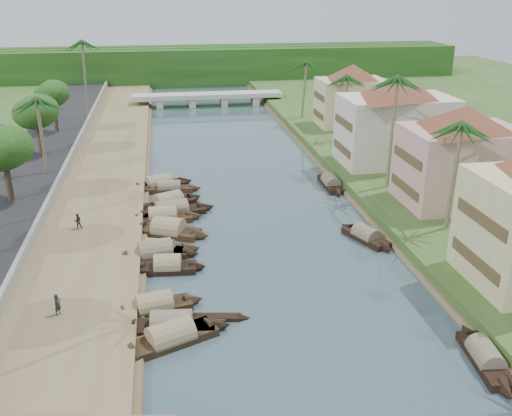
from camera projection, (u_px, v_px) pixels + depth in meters
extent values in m
plane|color=#374B52|center=(291.00, 300.00, 41.83)|extent=(220.00, 220.00, 0.00)
cube|color=brown|center=(93.00, 209.00, 57.63)|extent=(10.00, 180.00, 0.80)
cube|color=#2F471C|center=(420.00, 188.00, 62.83)|extent=(16.00, 180.00, 1.20)
cube|color=black|center=(5.00, 211.00, 56.24)|extent=(8.00, 180.00, 1.40)
cube|color=slate|center=(49.00, 202.00, 56.65)|extent=(0.40, 180.00, 1.10)
cube|color=#163D10|center=(199.00, 68.00, 127.55)|extent=(120.00, 4.00, 8.00)
cube|color=#163D10|center=(197.00, 65.00, 132.14)|extent=(120.00, 4.00, 8.00)
cube|color=#163D10|center=(196.00, 62.00, 136.73)|extent=(120.00, 4.00, 8.00)
cube|color=#A8A99E|center=(208.00, 95.00, 107.18)|extent=(28.00, 4.00, 0.80)
cube|color=#A8A99E|center=(160.00, 103.00, 106.23)|extent=(1.20, 3.50, 1.80)
cube|color=#A8A99E|center=(192.00, 102.00, 107.13)|extent=(1.20, 3.50, 1.80)
cube|color=#A8A99E|center=(224.00, 101.00, 108.03)|extent=(1.20, 3.50, 1.80)
cube|color=#A8A99E|center=(255.00, 100.00, 108.94)|extent=(1.20, 3.50, 1.80)
cube|color=#4C3C23|center=(474.00, 260.00, 40.77)|extent=(0.10, 6.40, 0.90)
cube|color=#4C3C23|center=(481.00, 219.00, 39.60)|extent=(0.10, 6.40, 0.90)
cube|color=tan|center=(460.00, 166.00, 55.87)|extent=(11.00, 8.00, 7.50)
pyramid|color=brown|center=(467.00, 117.00, 54.09)|extent=(14.11, 14.11, 2.20)
cube|color=#4C3C23|center=(405.00, 187.00, 55.73)|extent=(0.10, 6.40, 0.90)
cube|color=#4C3C23|center=(408.00, 158.00, 54.63)|extent=(0.10, 6.40, 0.90)
cube|color=beige|center=(395.00, 130.00, 68.48)|extent=(13.00, 8.00, 8.00)
pyramid|color=brown|center=(399.00, 87.00, 66.61)|extent=(15.59, 15.59, 2.20)
cube|color=#4C3C23|center=(342.00, 149.00, 68.23)|extent=(0.10, 6.40, 0.90)
cube|color=#4C3C23|center=(343.00, 122.00, 67.05)|extent=(0.10, 6.40, 0.90)
cube|color=#CFC48A|center=(351.00, 102.00, 87.17)|extent=(10.00, 7.00, 7.00)
pyramid|color=brown|center=(353.00, 72.00, 85.48)|extent=(12.62, 12.62, 2.20)
cube|color=#4C3C23|center=(318.00, 115.00, 87.05)|extent=(0.10, 5.60, 0.90)
cube|color=#4C3C23|center=(319.00, 96.00, 86.02)|extent=(0.10, 5.60, 0.90)
cube|color=black|center=(171.00, 341.00, 36.70)|extent=(6.35, 4.15, 0.70)
cone|color=black|center=(217.00, 324.00, 38.36)|extent=(2.28, 2.26, 1.91)
cone|color=black|center=(121.00, 357.00, 34.97)|extent=(2.28, 2.26, 1.91)
cylinder|color=#907D5C|center=(171.00, 336.00, 36.56)|extent=(5.06, 3.66, 1.98)
cube|color=black|center=(172.00, 329.00, 38.01)|extent=(5.91, 2.44, 0.70)
cone|color=black|center=(220.00, 326.00, 38.14)|extent=(1.82, 1.82, 1.83)
cone|color=black|center=(124.00, 329.00, 37.81)|extent=(1.82, 1.82, 1.83)
cylinder|color=#776B59|center=(172.00, 324.00, 37.87)|extent=(4.57, 2.37, 1.91)
cube|color=black|center=(155.00, 309.00, 40.28)|extent=(5.44, 2.80, 0.70)
cone|color=black|center=(194.00, 300.00, 41.22)|extent=(1.80, 1.86, 1.75)
cone|color=black|center=(113.00, 316.00, 39.27)|extent=(1.80, 1.86, 1.75)
cylinder|color=#907D5C|center=(154.00, 304.00, 40.14)|extent=(4.26, 2.61, 1.83)
cube|color=black|center=(168.00, 269.00, 45.92)|extent=(4.64, 2.13, 0.70)
cone|color=black|center=(199.00, 267.00, 46.06)|extent=(1.47, 1.68, 1.70)
cone|color=black|center=(137.00, 269.00, 45.73)|extent=(1.47, 1.68, 1.70)
cylinder|color=#907D5C|center=(168.00, 265.00, 45.78)|extent=(3.59, 2.11, 1.81)
cube|color=black|center=(156.00, 256.00, 48.18)|extent=(5.95, 2.99, 0.70)
cone|color=black|center=(192.00, 249.00, 49.13)|extent=(1.96, 2.09, 2.01)
cone|color=black|center=(118.00, 260.00, 47.18)|extent=(1.96, 2.09, 2.01)
cylinder|color=#776B59|center=(156.00, 252.00, 48.04)|extent=(4.65, 2.84, 2.12)
cube|color=black|center=(160.00, 252.00, 48.79)|extent=(5.29, 3.19, 0.70)
cone|color=black|center=(192.00, 254.00, 48.30)|extent=(1.85, 1.83, 1.59)
cone|color=black|center=(129.00, 249.00, 49.23)|extent=(1.85, 1.83, 1.59)
cylinder|color=#907D5C|center=(160.00, 248.00, 48.65)|extent=(4.19, 2.85, 1.65)
cube|color=black|center=(169.00, 233.00, 52.61)|extent=(6.15, 4.45, 0.70)
cone|color=black|center=(201.00, 236.00, 51.74)|extent=(2.38, 2.49, 2.12)
cone|color=black|center=(137.00, 228.00, 53.43)|extent=(2.38, 2.49, 2.12)
cylinder|color=#907D5C|center=(169.00, 229.00, 52.47)|extent=(4.96, 3.94, 2.24)
cube|color=black|center=(172.00, 213.00, 57.03)|extent=(6.82, 3.28, 0.70)
cone|color=black|center=(207.00, 208.00, 58.23)|extent=(2.19, 2.11, 1.97)
cone|color=black|center=(136.00, 218.00, 55.76)|extent=(2.19, 2.11, 1.97)
cylinder|color=#776B59|center=(172.00, 210.00, 56.89)|extent=(5.32, 3.03, 2.03)
cube|color=black|center=(163.00, 219.00, 55.57)|extent=(5.70, 1.91, 0.70)
cone|color=black|center=(195.00, 217.00, 56.04)|extent=(1.65, 1.69, 1.86)
cone|color=black|center=(130.00, 221.00, 55.04)|extent=(1.65, 1.69, 1.86)
cylinder|color=#907D5C|center=(163.00, 216.00, 55.43)|extent=(4.36, 1.97, 1.94)
cube|color=black|center=(169.00, 205.00, 59.21)|extent=(6.01, 4.38, 0.70)
cone|color=black|center=(195.00, 198.00, 60.94)|extent=(2.29, 2.34, 1.95)
cone|color=black|center=(141.00, 211.00, 57.41)|extent=(2.29, 2.34, 1.95)
cylinder|color=#907D5C|center=(168.00, 201.00, 59.07)|extent=(4.84, 3.83, 2.05)
cube|color=black|center=(169.00, 190.00, 63.46)|extent=(5.34, 1.82, 0.70)
cone|color=black|center=(196.00, 189.00, 63.69)|extent=(1.57, 1.41, 1.49)
cone|color=black|center=(143.00, 190.00, 63.18)|extent=(1.57, 1.41, 1.49)
cylinder|color=#776B59|center=(169.00, 187.00, 63.32)|extent=(4.11, 1.79, 1.52)
cube|color=black|center=(160.00, 186.00, 64.69)|extent=(6.03, 3.35, 0.70)
cone|color=black|center=(186.00, 182.00, 65.92)|extent=(2.05, 2.06, 1.86)
cone|color=black|center=(132.00, 189.00, 63.41)|extent=(2.05, 2.06, 1.86)
cylinder|color=#907D5C|center=(159.00, 183.00, 64.55)|extent=(4.75, 3.05, 1.94)
cube|color=black|center=(485.00, 361.00, 34.76)|extent=(2.17, 5.59, 0.70)
cone|color=black|center=(465.00, 331.00, 37.54)|extent=(1.56, 1.69, 1.57)
cone|color=black|center=(507.00, 393.00, 31.92)|extent=(1.56, 1.69, 1.57)
cylinder|color=#776B59|center=(485.00, 356.00, 34.62)|extent=(2.08, 4.32, 1.61)
cube|color=black|center=(366.00, 238.00, 51.43)|extent=(3.37, 5.22, 0.70)
cone|color=black|center=(346.00, 227.00, 53.60)|extent=(1.86, 1.87, 1.59)
cone|color=black|center=(388.00, 249.00, 49.21)|extent=(1.86, 1.87, 1.59)
cylinder|color=#776B59|center=(366.00, 235.00, 51.29)|extent=(2.98, 4.15, 1.65)
cube|color=black|center=(331.00, 185.00, 65.08)|extent=(1.70, 5.78, 0.70)
cone|color=black|center=(323.00, 176.00, 67.99)|extent=(1.50, 1.65, 1.67)
cone|color=black|center=(339.00, 194.00, 62.10)|extent=(1.50, 1.65, 1.67)
cylinder|color=#776B59|center=(331.00, 182.00, 64.94)|extent=(1.75, 4.42, 1.72)
cube|color=black|center=(217.00, 318.00, 39.42)|extent=(3.48, 1.32, 0.35)
cone|color=black|center=(244.00, 318.00, 39.41)|extent=(0.96, 0.89, 0.76)
cone|color=black|center=(189.00, 318.00, 39.43)|extent=(0.96, 0.89, 0.76)
cube|color=black|center=(164.00, 215.00, 56.80)|extent=(4.15, 1.79, 0.35)
cone|color=black|center=(186.00, 212.00, 57.65)|extent=(1.19, 1.04, 0.82)
cone|color=black|center=(141.00, 219.00, 55.95)|extent=(1.19, 1.04, 0.82)
cylinder|color=#73674C|center=(453.00, 177.00, 49.31)|extent=(0.64, 0.36, 9.60)
sphere|color=#184818|center=(460.00, 125.00, 47.62)|extent=(3.20, 3.20, 3.20)
cylinder|color=#73674C|center=(392.00, 133.00, 59.42)|extent=(0.49, 0.36, 11.78)
sphere|color=#184818|center=(397.00, 78.00, 57.35)|extent=(3.20, 3.20, 3.20)
cylinder|color=#73674C|center=(343.00, 109.00, 78.30)|extent=(0.91, 0.36, 8.84)
sphere|color=#184818|center=(345.00, 77.00, 76.74)|extent=(3.20, 3.20, 3.20)
cylinder|color=#73674C|center=(42.00, 137.00, 63.76)|extent=(0.45, 0.36, 8.56)
sphere|color=#184818|center=(37.00, 100.00, 62.25)|extent=(3.20, 3.20, 3.20)
cylinder|color=#73674C|center=(303.00, 90.00, 91.62)|extent=(0.97, 0.36, 8.98)
sphere|color=#184818|center=(304.00, 62.00, 90.04)|extent=(3.20, 3.20, 3.20)
cylinder|color=#73674C|center=(85.00, 79.00, 90.62)|extent=(0.66, 0.36, 11.99)
sphere|color=#184818|center=(81.00, 42.00, 88.50)|extent=(3.20, 3.20, 3.20)
cylinder|color=#4D3B2C|center=(9.00, 183.00, 56.53)|extent=(0.60, 0.60, 3.69)
ellipsoid|color=#163D10|center=(3.00, 149.00, 55.23)|extent=(5.15, 5.15, 4.23)
cylinder|color=#4D3B2C|center=(40.00, 140.00, 71.95)|extent=(0.60, 0.60, 3.71)
ellipsoid|color=#163D10|center=(36.00, 112.00, 70.65)|extent=(4.95, 4.95, 4.07)
cylinder|color=#4D3B2C|center=(56.00, 119.00, 82.95)|extent=(0.60, 0.60, 3.77)
ellipsoid|color=#163D10|center=(52.00, 94.00, 81.62)|extent=(4.37, 4.37, 3.60)
cylinder|color=#4D3B2C|center=(427.00, 142.00, 71.33)|extent=(0.60, 0.60, 3.88)
ellipsoid|color=#163D10|center=(431.00, 113.00, 69.97)|extent=(4.47, 4.47, 3.67)
imported|color=#222429|center=(58.00, 304.00, 38.23)|extent=(0.61, 0.67, 1.55)
imported|color=#383127|center=(78.00, 221.00, 51.74)|extent=(0.84, 0.73, 1.46)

